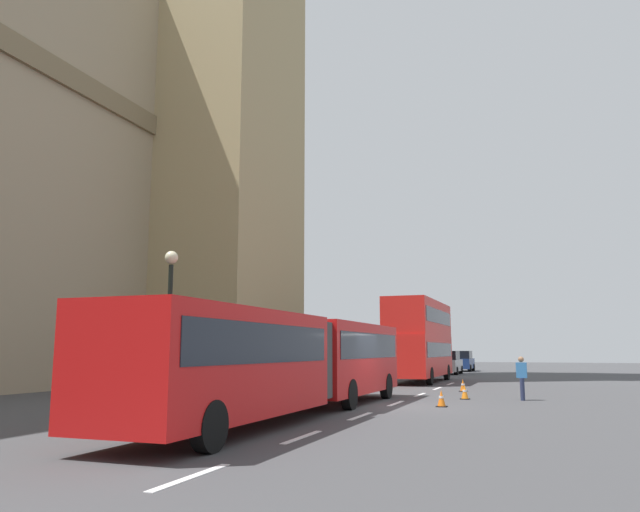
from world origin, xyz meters
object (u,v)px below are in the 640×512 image
object	(u,v)px
articulated_bus	(294,357)
traffic_cone_east	(463,385)
sedan_trailing	(462,361)
pedestrian_near_cones	(522,377)
traffic_cone_west	(441,398)
double_decker_bus	(420,337)
sedan_lead	(448,363)
street_lamp	(169,316)
traffic_cone_middle	(465,392)

from	to	relation	value
articulated_bus	traffic_cone_east	bearing A→B (deg)	-15.87
sedan_trailing	pedestrian_near_cones	distance (m)	32.84
traffic_cone_west	traffic_cone_east	world-z (taller)	same
double_decker_bus	traffic_cone_west	size ratio (longest dim) A/B	16.93
sedan_lead	street_lamp	bearing A→B (deg)	172.53
double_decker_bus	traffic_cone_east	distance (m)	8.86
double_decker_bus	pedestrian_near_cones	size ratio (longest dim) A/B	5.81
pedestrian_near_cones	traffic_cone_east	bearing A→B (deg)	33.23
street_lamp	traffic_cone_middle	bearing A→B (deg)	-47.78
articulated_bus	sedan_lead	size ratio (longest dim) A/B	3.84
sedan_lead	sedan_trailing	distance (m)	7.43
double_decker_bus	pedestrian_near_cones	distance (m)	13.75
sedan_lead	double_decker_bus	bearing A→B (deg)	-179.14
double_decker_bus	street_lamp	distance (m)	20.66
articulated_bus	traffic_cone_west	size ratio (longest dim) A/B	29.16
articulated_bus	street_lamp	xyz separation A→B (m)	(-0.07, 4.51, 1.31)
sedan_trailing	street_lamp	world-z (taller)	street_lamp
articulated_bus	pedestrian_near_cones	xyz separation A→B (m)	(8.02, -6.32, -0.83)
double_decker_bus	sedan_lead	world-z (taller)	double_decker_bus
street_lamp	pedestrian_near_cones	world-z (taller)	street_lamp
sedan_trailing	double_decker_bus	bearing A→B (deg)	179.99
traffic_cone_east	sedan_lead	bearing A→B (deg)	10.23
pedestrian_near_cones	traffic_cone_west	bearing A→B (deg)	146.33
sedan_trailing	street_lamp	bearing A→B (deg)	173.62
pedestrian_near_cones	double_decker_bus	bearing A→B (deg)	27.66
double_decker_bus	pedestrian_near_cones	xyz separation A→B (m)	(-12.07, -6.33, -1.80)
street_lamp	pedestrian_near_cones	xyz separation A→B (m)	(8.09, -10.83, -2.14)
traffic_cone_middle	pedestrian_near_cones	xyz separation A→B (m)	(0.25, -2.19, 0.63)
sedan_trailing	traffic_cone_west	xyz separation A→B (m)	(-36.05, -3.78, -0.63)
articulated_bus	street_lamp	distance (m)	4.69
traffic_cone_middle	traffic_cone_east	xyz separation A→B (m)	(4.55, 0.63, 0.00)
street_lamp	pedestrian_near_cones	size ratio (longest dim) A/B	3.12
street_lamp	pedestrian_near_cones	bearing A→B (deg)	-53.24
articulated_bus	sedan_trailing	distance (m)	40.26
double_decker_bus	sedan_lead	distance (m)	12.85
sedan_trailing	street_lamp	distance (m)	40.62
sedan_trailing	traffic_cone_middle	xyz separation A→B (m)	(-32.47, -4.14, -0.63)
sedan_lead	street_lamp	xyz separation A→B (m)	(-32.89, 4.31, 2.14)
sedan_lead	traffic_cone_west	distance (m)	28.90
sedan_lead	traffic_cone_west	xyz separation A→B (m)	(-28.62, -3.97, -0.63)
articulated_bus	double_decker_bus	bearing A→B (deg)	0.01
traffic_cone_middle	traffic_cone_east	bearing A→B (deg)	7.92
sedan_lead	sedan_trailing	size ratio (longest dim) A/B	1.00
traffic_cone_west	pedestrian_near_cones	distance (m)	4.64
sedan_lead	sedan_trailing	xyz separation A→B (m)	(7.43, -0.19, 0.00)
sedan_trailing	sedan_lead	bearing A→B (deg)	178.51
sedan_lead	pedestrian_near_cones	xyz separation A→B (m)	(-24.80, -6.52, -0.00)
sedan_trailing	street_lamp	size ratio (longest dim) A/B	0.83
sedan_lead	sedan_trailing	bearing A→B (deg)	-1.49
articulated_bus	traffic_cone_middle	bearing A→B (deg)	-28.02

